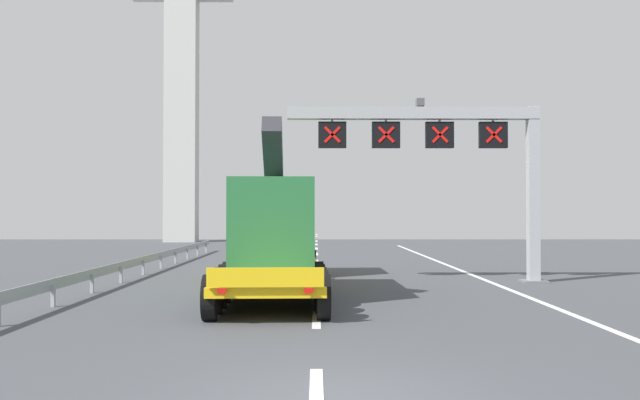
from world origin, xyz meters
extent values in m
plane|color=#424449|center=(0.00, 0.00, 0.00)|extent=(112.00, 112.00, 0.00)
cube|color=silver|center=(-0.23, 0.42, 0.01)|extent=(0.20, 2.60, 0.01)
cube|color=silver|center=(-0.23, 6.83, 0.01)|extent=(0.20, 2.60, 0.01)
cube|color=silver|center=(-0.23, 13.25, 0.01)|extent=(0.20, 2.60, 0.01)
cube|color=silver|center=(-0.23, 19.67, 0.01)|extent=(0.20, 2.60, 0.01)
cube|color=silver|center=(-0.23, 26.09, 0.01)|extent=(0.20, 2.60, 0.01)
cube|color=silver|center=(-0.23, 32.50, 0.01)|extent=(0.20, 2.60, 0.01)
cube|color=silver|center=(-0.23, 38.92, 0.01)|extent=(0.20, 2.60, 0.01)
cube|color=silver|center=(-0.23, 45.34, 0.01)|extent=(0.20, 2.60, 0.01)
cube|color=silver|center=(-0.23, 51.76, 0.01)|extent=(0.20, 2.60, 0.01)
cube|color=silver|center=(-0.23, 58.17, 0.01)|extent=(0.20, 2.60, 0.01)
cube|color=silver|center=(-0.23, 64.59, 0.01)|extent=(0.20, 2.60, 0.01)
cube|color=silver|center=(-0.23, 71.01, 0.01)|extent=(0.20, 2.60, 0.01)
cube|color=silver|center=(6.20, 12.00, 0.01)|extent=(0.20, 63.00, 0.01)
cube|color=#9EA0A5|center=(7.79, 15.43, 3.25)|extent=(0.40, 0.40, 6.51)
cube|color=slate|center=(7.79, 15.43, 0.04)|extent=(0.90, 0.90, 0.08)
cube|color=#9EA0A5|center=(3.33, 15.43, 6.26)|extent=(9.31, 0.44, 0.44)
cube|color=#4C4C51|center=(3.61, 15.43, 6.66)|extent=(0.28, 0.40, 0.28)
cube|color=black|center=(6.32, 15.43, 5.45)|extent=(1.03, 0.24, 0.97)
cube|color=#9EA0A5|center=(6.32, 15.43, 5.99)|extent=(0.08, 0.08, 0.16)
cube|color=red|center=(6.32, 15.30, 5.45)|extent=(0.63, 0.02, 0.63)
cube|color=red|center=(6.32, 15.30, 5.45)|extent=(0.63, 0.02, 0.63)
cube|color=black|center=(4.33, 15.43, 5.45)|extent=(1.03, 0.24, 0.97)
cube|color=#9EA0A5|center=(4.33, 15.43, 5.99)|extent=(0.08, 0.08, 0.16)
cube|color=red|center=(4.33, 15.30, 5.45)|extent=(0.63, 0.02, 0.63)
cube|color=red|center=(4.33, 15.30, 5.45)|extent=(0.63, 0.02, 0.63)
cube|color=black|center=(2.34, 15.43, 5.45)|extent=(1.03, 0.24, 0.97)
cube|color=#9EA0A5|center=(2.34, 15.43, 5.99)|extent=(0.08, 0.08, 0.16)
cube|color=red|center=(2.34, 15.30, 5.45)|extent=(0.63, 0.02, 0.63)
cube|color=red|center=(2.34, 15.30, 5.45)|extent=(0.63, 0.02, 0.63)
cube|color=black|center=(0.35, 15.43, 5.45)|extent=(1.03, 0.24, 0.97)
cube|color=#9EA0A5|center=(0.35, 15.43, 5.99)|extent=(0.08, 0.08, 0.16)
cube|color=red|center=(0.35, 15.30, 5.45)|extent=(0.63, 0.02, 0.63)
cube|color=red|center=(0.35, 15.30, 5.45)|extent=(0.63, 0.02, 0.63)
cube|color=yellow|center=(-1.54, 11.21, 0.73)|extent=(3.09, 10.48, 0.24)
cube|color=yellow|center=(-1.39, 5.94, 1.10)|extent=(2.66, 0.16, 0.44)
cylinder|color=black|center=(-2.76, 6.68, 0.55)|extent=(0.35, 1.11, 1.10)
cylinder|color=black|center=(-0.06, 6.75, 0.55)|extent=(0.35, 1.11, 1.10)
cylinder|color=black|center=(-2.79, 7.73, 0.55)|extent=(0.35, 1.11, 1.10)
cylinder|color=black|center=(-0.09, 7.80, 0.55)|extent=(0.35, 1.11, 1.10)
cylinder|color=black|center=(-2.82, 8.78, 0.55)|extent=(0.35, 1.11, 1.10)
cylinder|color=black|center=(-0.12, 8.85, 0.55)|extent=(0.35, 1.11, 1.10)
cylinder|color=black|center=(-2.85, 9.83, 0.55)|extent=(0.35, 1.11, 1.10)
cylinder|color=black|center=(-0.15, 9.90, 0.55)|extent=(0.35, 1.11, 1.10)
cylinder|color=black|center=(-2.88, 10.88, 0.55)|extent=(0.35, 1.11, 1.10)
cylinder|color=black|center=(-0.18, 10.95, 0.55)|extent=(0.35, 1.11, 1.10)
cube|color=gold|center=(-1.74, 18.31, 2.10)|extent=(2.67, 3.27, 3.10)
cube|color=black|center=(-1.74, 18.31, 2.80)|extent=(2.69, 3.29, 0.60)
cylinder|color=black|center=(-3.05, 19.15, 0.55)|extent=(0.37, 1.11, 1.10)
cylinder|color=black|center=(-0.48, 19.23, 0.55)|extent=(0.37, 1.11, 1.10)
cylinder|color=black|center=(-3.00, 17.16, 0.55)|extent=(0.37, 1.11, 1.10)
cylinder|color=black|center=(-0.42, 17.23, 0.55)|extent=(0.37, 1.11, 1.10)
cube|color=#236638|center=(-1.55, 11.61, 2.20)|extent=(2.54, 5.79, 2.70)
cube|color=#2D2D33|center=(-1.53, 10.76, 4.15)|extent=(0.64, 2.96, 2.29)
cube|color=red|center=(-2.37, 5.87, 0.80)|extent=(0.20, 0.07, 0.12)
cube|color=red|center=(-0.41, 5.92, 0.80)|extent=(0.20, 0.07, 0.12)
cube|color=#999EA3|center=(-7.47, 16.93, 0.60)|extent=(0.04, 37.86, 0.32)
cube|color=#999EA3|center=(-7.41, 9.04, 0.30)|extent=(0.10, 0.10, 0.60)
cube|color=#999EA3|center=(-7.41, 12.20, 0.30)|extent=(0.10, 0.10, 0.60)
cube|color=#999EA3|center=(-7.41, 15.35, 0.30)|extent=(0.10, 0.10, 0.60)
cube|color=#999EA3|center=(-7.41, 18.51, 0.30)|extent=(0.10, 0.10, 0.60)
cube|color=#999EA3|center=(-7.41, 21.66, 0.30)|extent=(0.10, 0.10, 0.60)
cube|color=#999EA3|center=(-7.41, 24.82, 0.30)|extent=(0.10, 0.10, 0.60)
cube|color=#999EA3|center=(-7.41, 27.97, 0.30)|extent=(0.10, 0.10, 0.60)
cube|color=#999EA3|center=(-7.41, 31.13, 0.30)|extent=(0.10, 0.10, 0.60)
cube|color=#999EA3|center=(-7.41, 34.28, 0.30)|extent=(0.10, 0.10, 0.60)
cube|color=#B7B7B2|center=(-12.30, 50.33, 18.09)|extent=(2.80, 2.00, 36.18)
camera|label=1|loc=(-0.23, -9.24, 2.55)|focal=37.54mm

